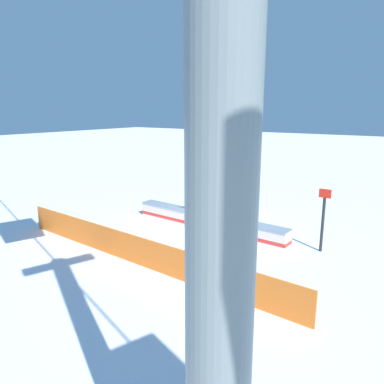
# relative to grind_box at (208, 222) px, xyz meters

# --- Properties ---
(ground_plane) EXTENTS (120.00, 120.00, 0.00)m
(ground_plane) POSITION_rel_grind_box_xyz_m (0.00, 0.00, -0.28)
(ground_plane) COLOR white
(grind_box) EXTENTS (7.08, 1.06, 0.62)m
(grind_box) POSITION_rel_grind_box_xyz_m (0.00, 0.00, 0.00)
(grind_box) COLOR white
(grind_box) RESTS_ON ground_plane
(snowboarder) EXTENTS (1.47, 0.71, 1.42)m
(snowboarder) POSITION_rel_grind_box_xyz_m (0.29, 0.02, 1.12)
(snowboarder) COLOR black
(snowboarder) RESTS_ON grind_box
(safety_fence) EXTENTS (11.49, 0.75, 0.93)m
(safety_fence) POSITION_rel_grind_box_xyz_m (0.00, 4.27, 0.18)
(safety_fence) COLOR orange
(safety_fence) RESTS_ON ground_plane
(trail_marker) EXTENTS (0.40, 0.10, 2.21)m
(trail_marker) POSITION_rel_grind_box_xyz_m (-4.54, -0.14, 0.89)
(trail_marker) COLOR #262628
(trail_marker) RESTS_ON ground_plane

